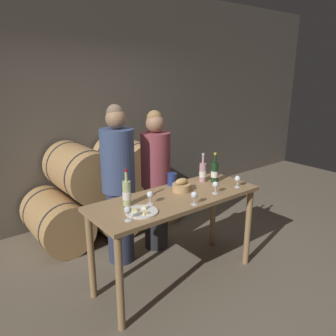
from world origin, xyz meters
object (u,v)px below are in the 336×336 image
object	(u,v)px
person_right	(156,180)
cheese_plate	(142,211)
person_left	(119,185)
blue_crock	(172,179)
wine_glass_right	(215,185)
wine_glass_center	(194,196)
wine_glass_far_right	(238,179)
wine_bottle_rose	(203,172)
wine_glass_far_left	(128,211)
bread_basket	(181,186)
wine_bottle_red	(215,172)
wine_glass_left	(150,195)
wine_bottle_white	(127,193)
tasting_table	(176,209)

from	to	relation	value
person_right	cheese_plate	world-z (taller)	person_right
cheese_plate	person_left	bearing A→B (deg)	74.31
blue_crock	wine_glass_right	xyz separation A→B (m)	(0.18, -0.45, 0.02)
wine_glass_center	wine_glass_far_right	distance (m)	0.67
person_left	wine_bottle_rose	bearing A→B (deg)	-33.00
wine_bottle_rose	cheese_plate	xyz separation A→B (m)	(-0.97, -0.28, -0.10)
wine_glass_far_left	wine_glass_center	xyz separation A→B (m)	(0.64, -0.08, 0.00)
bread_basket	cheese_plate	bearing A→B (deg)	-162.27
bread_basket	wine_glass_far_left	xyz separation A→B (m)	(-0.78, -0.26, 0.04)
wine_bottle_red	wine_glass_left	size ratio (longest dim) A/B	2.64
person_right	wine_glass_far_right	xyz separation A→B (m)	(0.42, -0.85, 0.15)
wine_bottle_rose	cheese_plate	distance (m)	1.02
wine_glass_far_left	wine_glass_right	distance (m)	0.99
cheese_plate	wine_glass_far_right	distance (m)	1.13
wine_bottle_white	cheese_plate	size ratio (longest dim) A/B	1.21
person_right	blue_crock	distance (m)	0.41
tasting_table	bread_basket	bearing A→B (deg)	31.10
wine_bottle_white	wine_bottle_rose	world-z (taller)	wine_bottle_white
bread_basket	wine_glass_left	distance (m)	0.45
wine_bottle_white	wine_glass_right	xyz separation A→B (m)	(0.83, -0.28, -0.03)
cheese_plate	wine_glass_right	distance (m)	0.82
tasting_table	wine_bottle_rose	size ratio (longest dim) A/B	5.45
wine_bottle_rose	bread_basket	xyz separation A→B (m)	(-0.37, -0.08, -0.05)
wine_glass_left	wine_glass_center	size ratio (longest dim) A/B	1.00
cheese_plate	wine_glass_far_left	size ratio (longest dim) A/B	2.26
wine_bottle_red	wine_bottle_rose	world-z (taller)	wine_bottle_red
wine_bottle_white	wine_glass_right	world-z (taller)	wine_bottle_white
wine_glass_center	wine_glass_right	xyz separation A→B (m)	(0.35, 0.08, 0.00)
wine_bottle_white	wine_bottle_red	bearing A→B (deg)	-1.48
tasting_table	person_left	size ratio (longest dim) A/B	0.98
wine_bottle_red	wine_glass_right	xyz separation A→B (m)	(-0.25, -0.25, -0.02)
wine_glass_far_left	cheese_plate	bearing A→B (deg)	20.63
person_right	blue_crock	xyz separation A→B (m)	(-0.07, -0.38, 0.14)
wine_bottle_red	person_right	bearing A→B (deg)	121.63
wine_bottle_red	bread_basket	world-z (taller)	wine_bottle_red
wine_bottle_red	blue_crock	size ratio (longest dim) A/B	2.52
blue_crock	wine_glass_center	bearing A→B (deg)	-107.96
wine_bottle_red	wine_glass_far_right	xyz separation A→B (m)	(0.06, -0.27, -0.02)
wine_bottle_red	blue_crock	xyz separation A→B (m)	(-0.42, 0.20, -0.04)
tasting_table	bread_basket	distance (m)	0.24
cheese_plate	wine_glass_center	xyz separation A→B (m)	(0.46, -0.15, 0.08)
person_left	wine_glass_center	size ratio (longest dim) A/B	14.23
blue_crock	tasting_table	bearing A→B (deg)	-121.39
wine_glass_left	wine_glass_right	distance (m)	0.67
wine_bottle_rose	person_left	bearing A→B (deg)	147.00
wine_bottle_white	wine_glass_right	size ratio (longest dim) A/B	2.73
person_right	wine_bottle_rose	distance (m)	0.59
wine_glass_right	person_left	bearing A→B (deg)	125.65
bread_basket	wine_glass_center	world-z (taller)	bread_basket
wine_glass_far_right	wine_bottle_rose	bearing A→B (deg)	113.18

